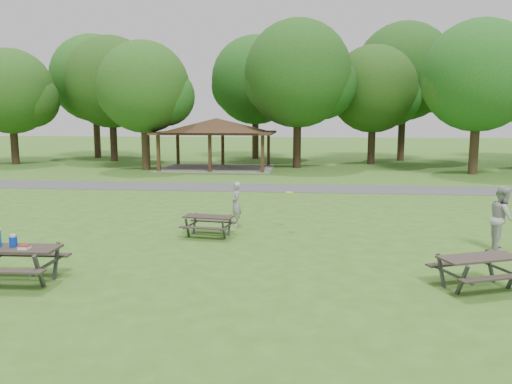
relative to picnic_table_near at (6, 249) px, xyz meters
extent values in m
plane|color=#36651C|center=(4.29, 2.32, -0.81)|extent=(160.00, 160.00, 0.00)
cube|color=#454447|center=(4.29, 16.32, -0.80)|extent=(120.00, 3.20, 0.02)
cube|color=#392514|center=(-3.41, 23.62, 0.49)|extent=(0.22, 0.22, 2.60)
cube|color=#342013|center=(-3.41, 29.02, 0.49)|extent=(0.22, 0.22, 2.60)
cube|color=#321F12|center=(0.29, 23.62, 0.49)|extent=(0.22, 0.22, 2.60)
cube|color=#3E2616|center=(0.29, 29.02, 0.49)|extent=(0.22, 0.22, 2.60)
cube|color=#392214|center=(3.99, 23.62, 0.49)|extent=(0.22, 0.22, 2.60)
cube|color=#332212|center=(3.99, 29.02, 0.49)|extent=(0.22, 0.22, 2.60)
cube|color=#382616|center=(0.29, 26.32, 1.87)|extent=(8.60, 6.60, 0.16)
pyramid|color=#342214|center=(0.29, 26.32, 2.45)|extent=(7.01, 7.01, 1.00)
cube|color=gray|center=(0.29, 26.32, -0.79)|extent=(8.40, 6.40, 0.03)
cylinder|color=black|center=(-16.71, 27.82, 0.85)|extent=(0.60, 0.60, 3.32)
sphere|color=#1D4814|center=(-16.71, 27.82, 5.07)|extent=(6.80, 6.80, 6.80)
sphere|color=#1B4012|center=(-15.18, 28.12, 4.39)|extent=(4.42, 4.42, 4.42)
cylinder|color=black|center=(-9.71, 31.32, 1.12)|extent=(0.60, 0.60, 3.85)
sphere|color=#1C4112|center=(-9.71, 31.32, 5.97)|extent=(7.80, 7.80, 7.80)
sphere|color=#134112|center=(-7.95, 31.62, 5.19)|extent=(5.07, 5.07, 5.07)
sphere|color=#164D16|center=(-11.27, 31.12, 5.38)|extent=(4.68, 4.68, 4.68)
cylinder|color=#322416|center=(-4.71, 24.82, 0.94)|extent=(0.60, 0.60, 3.50)
sphere|color=#1D4A15|center=(-4.71, 24.82, 5.17)|extent=(6.60, 6.60, 6.60)
sphere|color=#164D16|center=(-3.22, 25.12, 4.51)|extent=(4.29, 4.29, 4.29)
sphere|color=#214C15|center=(-6.03, 24.62, 4.67)|extent=(3.96, 3.96, 3.96)
cylinder|color=black|center=(6.29, 27.32, 1.20)|extent=(0.60, 0.60, 4.02)
sphere|color=#184513|center=(6.29, 27.32, 6.22)|extent=(8.00, 8.00, 8.00)
sphere|color=#134213|center=(8.09, 27.62, 5.42)|extent=(5.20, 5.20, 5.20)
sphere|color=#1B4D16|center=(4.69, 27.12, 5.62)|extent=(4.80, 4.80, 4.80)
cylinder|color=black|center=(12.29, 30.82, 0.91)|extent=(0.60, 0.60, 3.43)
sphere|color=#1B3F12|center=(12.29, 30.82, 5.25)|extent=(7.00, 7.00, 7.00)
sphere|color=#164C15|center=(13.87, 31.12, 4.55)|extent=(4.55, 4.55, 4.55)
sphere|color=#1E4614|center=(10.89, 30.62, 4.72)|extent=(4.20, 4.20, 4.20)
cylinder|color=#312215|center=(18.29, 24.32, 1.08)|extent=(0.60, 0.60, 3.78)
sphere|color=#174F16|center=(18.29, 24.32, 5.75)|extent=(7.40, 7.40, 7.40)
sphere|color=#1F4915|center=(19.96, 24.62, 5.01)|extent=(4.81, 4.81, 4.81)
sphere|color=#1F4B15|center=(16.81, 24.12, 5.19)|extent=(4.44, 4.44, 4.44)
cylinder|color=#331F16|center=(-12.71, 34.82, 1.38)|extent=(0.60, 0.60, 4.38)
sphere|color=#1A4E16|center=(-12.71, 34.82, 6.57)|extent=(8.00, 8.00, 8.00)
sphere|color=#183F12|center=(-10.91, 35.12, 5.77)|extent=(5.20, 5.20, 5.20)
sphere|color=#224F16|center=(-14.31, 34.62, 5.97)|extent=(4.80, 4.80, 4.80)
cylinder|color=#301E15|center=(2.29, 35.32, 1.26)|extent=(0.60, 0.60, 4.13)
sphere|color=#164914|center=(2.29, 35.32, 6.32)|extent=(8.00, 8.00, 8.00)
sphere|color=#1A4313|center=(4.09, 35.62, 5.52)|extent=(5.20, 5.20, 5.20)
sphere|color=#144313|center=(0.69, 35.12, 5.72)|extent=(4.80, 4.80, 4.80)
cylinder|color=#311F15|center=(15.29, 34.32, 1.47)|extent=(0.60, 0.60, 4.55)
sphere|color=#174213|center=(15.29, 34.32, 6.89)|extent=(8.40, 8.40, 8.40)
sphere|color=#134414|center=(17.18, 34.62, 6.05)|extent=(5.46, 5.46, 5.46)
sphere|color=#1E4513|center=(13.61, 34.12, 6.26)|extent=(5.04, 5.04, 5.04)
cube|color=#2D2520|center=(0.20, 0.04, 0.02)|extent=(2.06, 0.87, 0.06)
cube|color=#302822|center=(0.22, -0.62, -0.32)|extent=(2.04, 0.36, 0.04)
cube|color=#2B231F|center=(0.17, 0.71, -0.32)|extent=(2.04, 0.36, 0.04)
cube|color=#414144|center=(0.99, -0.35, -0.40)|extent=(0.08, 0.43, 0.88)
cube|color=#3C3C3F|center=(0.96, 0.50, -0.40)|extent=(0.08, 0.43, 0.88)
cube|color=#38393B|center=(0.97, 0.07, -0.36)|extent=(0.13, 1.65, 0.06)
cylinder|color=#0B33AB|center=(0.14, 0.10, 0.17)|extent=(0.18, 0.18, 0.25)
cylinder|color=silver|center=(0.14, 0.10, 0.32)|extent=(0.14, 0.14, 0.06)
cube|color=white|center=(0.51, -0.08, 0.08)|extent=(0.23, 0.23, 0.08)
cube|color=#9E1E12|center=(0.51, -0.08, 0.13)|extent=(0.24, 0.24, 0.02)
cube|color=#2A231E|center=(3.85, 5.05, -0.16)|extent=(1.68, 0.85, 0.04)
cube|color=#2C231F|center=(3.78, 4.53, -0.42)|extent=(1.62, 0.45, 0.04)
cube|color=#2F2822|center=(3.92, 5.58, -0.42)|extent=(1.62, 0.45, 0.04)
cube|color=#3A3A3C|center=(3.19, 4.80, -0.48)|extent=(0.10, 0.34, 0.70)
cube|color=#454548|center=(3.29, 5.47, -0.48)|extent=(0.10, 0.34, 0.70)
cube|color=#3E3E40|center=(3.24, 5.14, -0.46)|extent=(0.23, 1.30, 0.04)
cube|color=#464649|center=(4.42, 4.63, -0.48)|extent=(0.10, 0.34, 0.70)
cube|color=#404043|center=(4.51, 5.30, -0.48)|extent=(0.10, 0.34, 0.70)
cube|color=#3E3E40|center=(4.46, 4.97, -0.46)|extent=(0.23, 1.30, 0.04)
cube|color=#312723|center=(10.96, 0.72, -0.09)|extent=(1.90, 1.30, 0.05)
cube|color=black|center=(11.17, 0.18, -0.38)|extent=(1.74, 0.88, 0.04)
cube|color=#2A221E|center=(10.74, 1.27, -0.38)|extent=(1.74, 0.88, 0.04)
cube|color=#39393B|center=(10.46, 0.13, -0.45)|extent=(0.19, 0.37, 0.77)
cube|color=#404143|center=(10.19, 0.82, -0.45)|extent=(0.19, 0.37, 0.77)
cube|color=#3C3C3E|center=(10.32, 0.48, -0.42)|extent=(0.58, 1.36, 0.05)
cube|color=#3D3D3F|center=(11.46, 1.32, -0.45)|extent=(0.19, 0.37, 0.77)
cube|color=#404043|center=(11.59, 0.97, -0.42)|extent=(0.58, 1.36, 0.05)
cylinder|color=yellow|center=(6.47, 6.19, 0.52)|extent=(0.27, 0.27, 0.02)
imported|color=#9E9EA0|center=(4.52, 6.77, -0.02)|extent=(0.50, 0.65, 1.58)
imported|color=#A9A9AC|center=(12.79, 4.28, 0.14)|extent=(0.88, 1.04, 1.90)
camera|label=1|loc=(7.02, -10.75, 3.12)|focal=35.00mm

